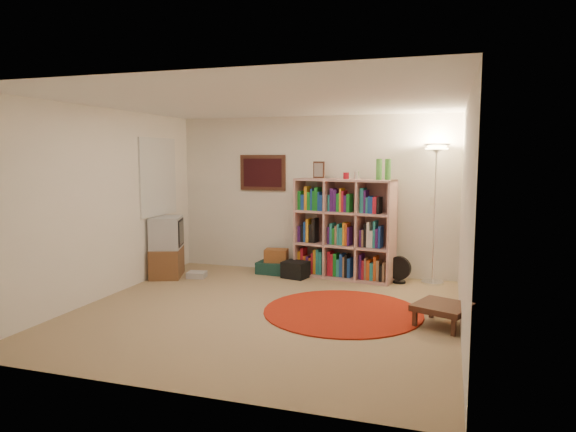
{
  "coord_description": "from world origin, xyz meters",
  "views": [
    {
      "loc": [
        2.09,
        -5.68,
        1.87
      ],
      "look_at": [
        0.1,
        0.6,
        1.1
      ],
      "focal_mm": 32.0,
      "sensor_mm": 36.0,
      "label": 1
    }
  ],
  "objects_px": {
    "floor_lamp": "(436,168)",
    "tv_stand": "(167,248)",
    "bookshelf": "(343,230)",
    "floor_fan": "(399,270)",
    "suitcase": "(276,268)",
    "side_table": "(442,308)"
  },
  "relations": [
    {
      "from": "floor_lamp",
      "to": "tv_stand",
      "type": "height_order",
      "value": "floor_lamp"
    },
    {
      "from": "bookshelf",
      "to": "floor_fan",
      "type": "bearing_deg",
      "value": 4.37
    },
    {
      "from": "bookshelf",
      "to": "tv_stand",
      "type": "relative_size",
      "value": 1.95
    },
    {
      "from": "suitcase",
      "to": "side_table",
      "type": "relative_size",
      "value": 0.86
    },
    {
      "from": "bookshelf",
      "to": "suitcase",
      "type": "height_order",
      "value": "bookshelf"
    },
    {
      "from": "floor_lamp",
      "to": "side_table",
      "type": "distance_m",
      "value": 2.46
    },
    {
      "from": "bookshelf",
      "to": "floor_fan",
      "type": "relative_size",
      "value": 4.55
    },
    {
      "from": "floor_fan",
      "to": "tv_stand",
      "type": "height_order",
      "value": "tv_stand"
    },
    {
      "from": "bookshelf",
      "to": "side_table",
      "type": "distance_m",
      "value": 2.49
    },
    {
      "from": "suitcase",
      "to": "floor_fan",
      "type": "bearing_deg",
      "value": 2.72
    },
    {
      "from": "floor_lamp",
      "to": "side_table",
      "type": "xyz_separation_m",
      "value": [
        0.17,
        -1.96,
        -1.49
      ]
    },
    {
      "from": "side_table",
      "to": "bookshelf",
      "type": "bearing_deg",
      "value": 128.24
    },
    {
      "from": "floor_fan",
      "to": "tv_stand",
      "type": "distance_m",
      "value": 3.56
    },
    {
      "from": "floor_fan",
      "to": "tv_stand",
      "type": "bearing_deg",
      "value": -156.12
    },
    {
      "from": "floor_lamp",
      "to": "suitcase",
      "type": "bearing_deg",
      "value": -178.13
    },
    {
      "from": "bookshelf",
      "to": "side_table",
      "type": "xyz_separation_m",
      "value": [
        1.51,
        -1.91,
        -0.53
      ]
    },
    {
      "from": "floor_lamp",
      "to": "floor_fan",
      "type": "bearing_deg",
      "value": -165.45
    },
    {
      "from": "bookshelf",
      "to": "tv_stand",
      "type": "distance_m",
      "value": 2.74
    },
    {
      "from": "floor_lamp",
      "to": "suitcase",
      "type": "height_order",
      "value": "floor_lamp"
    },
    {
      "from": "floor_fan",
      "to": "side_table",
      "type": "height_order",
      "value": "floor_fan"
    },
    {
      "from": "bookshelf",
      "to": "suitcase",
      "type": "relative_size",
      "value": 3.0
    },
    {
      "from": "floor_lamp",
      "to": "side_table",
      "type": "relative_size",
      "value": 2.88
    }
  ]
}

